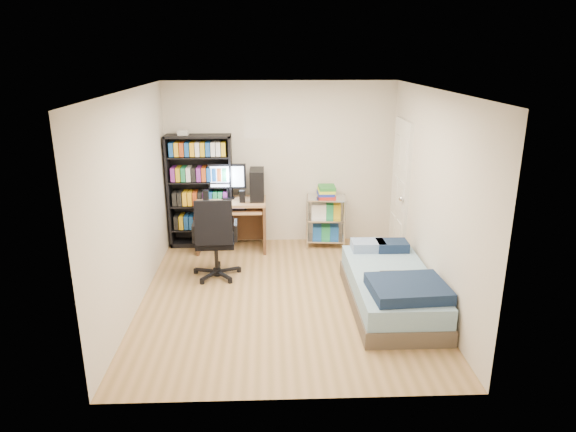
{
  "coord_description": "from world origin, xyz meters",
  "views": [
    {
      "loc": [
        -0.18,
        -5.78,
        2.91
      ],
      "look_at": [
        0.06,
        0.4,
        0.92
      ],
      "focal_mm": 32.0,
      "sensor_mm": 36.0,
      "label": 1
    }
  ],
  "objects_px": {
    "media_shelf": "(200,190)",
    "computer_desk": "(238,204)",
    "bed": "(392,288)",
    "office_chair": "(216,252)"
  },
  "relations": [
    {
      "from": "office_chair",
      "to": "computer_desk",
      "type": "bearing_deg",
      "value": 74.83
    },
    {
      "from": "media_shelf",
      "to": "computer_desk",
      "type": "distance_m",
      "value": 0.63
    },
    {
      "from": "computer_desk",
      "to": "office_chair",
      "type": "xyz_separation_m",
      "value": [
        -0.25,
        -1.08,
        -0.35
      ]
    },
    {
      "from": "media_shelf",
      "to": "office_chair",
      "type": "xyz_separation_m",
      "value": [
        0.33,
        -1.24,
        -0.53
      ]
    },
    {
      "from": "office_chair",
      "to": "bed",
      "type": "distance_m",
      "value": 2.35
    },
    {
      "from": "bed",
      "to": "office_chair",
      "type": "bearing_deg",
      "value": 156.76
    },
    {
      "from": "computer_desk",
      "to": "office_chair",
      "type": "bearing_deg",
      "value": -102.93
    },
    {
      "from": "computer_desk",
      "to": "bed",
      "type": "xyz_separation_m",
      "value": [
        1.91,
        -2.01,
        -0.47
      ]
    },
    {
      "from": "computer_desk",
      "to": "bed",
      "type": "height_order",
      "value": "computer_desk"
    },
    {
      "from": "media_shelf",
      "to": "bed",
      "type": "height_order",
      "value": "media_shelf"
    }
  ]
}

